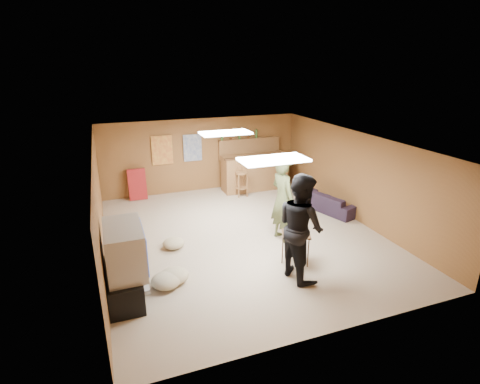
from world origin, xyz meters
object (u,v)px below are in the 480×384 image
object	(u,v)px
person_olive	(283,200)
sofa	(329,201)
person_black	(301,227)
bar_counter	(255,172)
tv_body	(125,249)
tray_table	(295,249)

from	to	relation	value
person_olive	sofa	distance (m)	2.33
sofa	person_olive	bearing A→B (deg)	102.17
person_olive	sofa	bearing A→B (deg)	-70.27
person_black	bar_counter	bearing A→B (deg)	-20.16
tv_body	tray_table	world-z (taller)	tv_body
person_olive	tray_table	xyz separation A→B (m)	(-0.27, -1.14, -0.60)
bar_counter	tray_table	world-z (taller)	bar_counter
tray_table	person_black	bearing A→B (deg)	-108.51
tv_body	bar_counter	distance (m)	6.09
tv_body	sofa	bearing A→B (deg)	21.95
tv_body	person_olive	world-z (taller)	person_olive
person_black	tray_table	bearing A→B (deg)	-25.69
person_olive	bar_counter	bearing A→B (deg)	-21.98
bar_counter	sofa	distance (m)	2.61
bar_counter	tray_table	bearing A→B (deg)	-102.55
tv_body	person_black	bearing A→B (deg)	-7.82
bar_counter	sofa	bearing A→B (deg)	-62.38
person_black	sofa	bearing A→B (deg)	-49.25
bar_counter	tray_table	size ratio (longest dim) A/B	2.92
sofa	tray_table	world-z (taller)	tray_table
person_olive	sofa	world-z (taller)	person_olive
bar_counter	person_olive	world-z (taller)	person_olive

